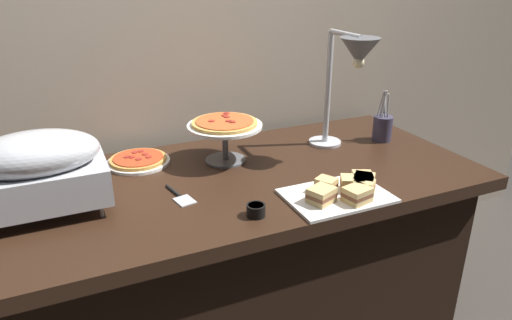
% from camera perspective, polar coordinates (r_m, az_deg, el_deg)
% --- Properties ---
extents(back_wall, '(4.40, 0.04, 2.40)m').
position_cam_1_polar(back_wall, '(2.06, -8.89, 14.53)').
color(back_wall, tan).
rests_on(back_wall, ground_plane).
extents(buffet_table, '(1.90, 0.84, 0.76)m').
position_cam_1_polar(buffet_table, '(1.91, -3.19, -12.36)').
color(buffet_table, black).
rests_on(buffet_table, ground_plane).
extents(chafing_dish, '(0.39, 0.25, 0.27)m').
position_cam_1_polar(chafing_dish, '(1.57, -24.96, -0.98)').
color(chafing_dish, '#B7BABF').
rests_on(chafing_dish, buffet_table).
extents(heat_lamp, '(0.15, 0.34, 0.49)m').
position_cam_1_polar(heat_lamp, '(1.84, 11.67, 11.43)').
color(heat_lamp, '#B7BABF').
rests_on(heat_lamp, buffet_table).
extents(pizza_plate_front, '(0.24, 0.24, 0.03)m').
position_cam_1_polar(pizza_plate_front, '(1.89, -14.12, -0.05)').
color(pizza_plate_front, white).
rests_on(pizza_plate_front, buffet_table).
extents(pizza_plate_center, '(0.29, 0.29, 0.17)m').
position_cam_1_polar(pizza_plate_center, '(1.82, -3.82, 3.88)').
color(pizza_plate_center, '#595B60').
rests_on(pizza_plate_center, buffet_table).
extents(sandwich_platter, '(0.34, 0.24, 0.06)m').
position_cam_1_polar(sandwich_platter, '(1.60, 10.84, -3.61)').
color(sandwich_platter, white).
rests_on(sandwich_platter, buffet_table).
extents(sauce_cup_near, '(0.06, 0.06, 0.04)m').
position_cam_1_polar(sauce_cup_near, '(1.46, -0.01, -6.08)').
color(sauce_cup_near, black).
rests_on(sauce_cup_near, buffet_table).
extents(utensil_holder, '(0.08, 0.08, 0.22)m').
position_cam_1_polar(utensil_holder, '(2.14, 15.13, 3.85)').
color(utensil_holder, '#383347').
rests_on(utensil_holder, buffet_table).
extents(serving_spatula, '(0.07, 0.17, 0.01)m').
position_cam_1_polar(serving_spatula, '(1.60, -9.34, -4.33)').
color(serving_spatula, '#B7BABF').
rests_on(serving_spatula, buffet_table).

